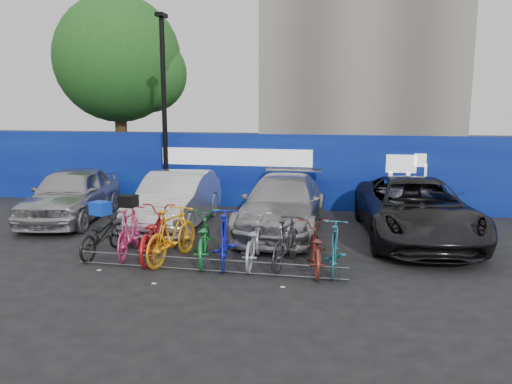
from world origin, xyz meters
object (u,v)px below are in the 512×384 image
(bike_1, at_px, (130,231))
(bike_4, at_px, (203,238))
(tree, at_px, (124,62))
(car_2, at_px, (283,204))
(bike_2, at_px, (153,233))
(car_0, at_px, (72,194))
(bike_6, at_px, (254,241))
(lamppost, at_px, (164,106))
(bike_8, at_px, (315,248))
(bike_5, at_px, (224,238))
(bike_3, at_px, (172,235))
(bike_7, at_px, (287,242))
(bike_0, at_px, (102,235))
(car_1, at_px, (176,200))
(bike_rack, at_px, (207,265))
(bike_9, at_px, (335,247))
(car_3, at_px, (415,209))

(bike_1, xyz_separation_m, bike_4, (1.70, -0.04, -0.04))
(tree, xyz_separation_m, car_2, (7.75, -6.97, -4.35))
(car_2, distance_m, bike_2, 3.82)
(car_2, relative_size, bike_2, 2.37)
(car_0, distance_m, bike_6, 6.69)
(lamppost, distance_m, bike_8, 8.08)
(bike_5, bearing_deg, bike_8, 167.04)
(bike_3, height_order, bike_7, bike_3)
(lamppost, distance_m, bike_4, 6.61)
(bike_6, distance_m, bike_7, 0.71)
(car_0, xyz_separation_m, bike_5, (5.41, -3.10, -0.20))
(bike_0, bearing_deg, car_1, -100.42)
(bike_0, distance_m, bike_6, 3.45)
(bike_4, distance_m, bike_5, 0.53)
(tree, height_order, bike_rack, tree)
(bike_1, bearing_deg, bike_5, 165.18)
(car_1, distance_m, bike_7, 4.52)
(bike_7, bearing_deg, car_2, -69.96)
(tree, bearing_deg, bike_8, -48.66)
(bike_2, distance_m, bike_9, 3.93)
(car_2, height_order, bike_0, car_2)
(car_2, bearing_deg, car_3, -3.28)
(bike_0, relative_size, bike_4, 0.89)
(bike_8, height_order, bike_9, bike_9)
(lamppost, relative_size, bike_6, 3.17)
(car_2, distance_m, bike_6, 2.95)
(bike_2, bearing_deg, bike_4, 171.74)
(car_2, height_order, bike_6, car_2)
(car_2, height_order, bike_8, car_2)
(bike_6, bearing_deg, bike_2, -2.62)
(bike_2, height_order, bike_5, bike_5)
(lamppost, height_order, bike_rack, lamppost)
(car_1, relative_size, bike_8, 2.49)
(tree, height_order, bike_3, tree)
(car_0, bearing_deg, car_1, -11.92)
(car_3, distance_m, bike_9, 3.46)
(tree, height_order, car_0, tree)
(bike_4, bearing_deg, bike_5, 152.04)
(bike_1, relative_size, bike_6, 0.96)
(bike_6, height_order, bike_9, bike_9)
(car_0, distance_m, bike_9, 8.31)
(bike_1, distance_m, bike_5, 2.22)
(bike_5, height_order, bike_6, bike_5)
(car_2, bearing_deg, bike_rack, -104.90)
(bike_6, relative_size, bike_8, 1.06)
(bike_1, distance_m, bike_9, 4.51)
(bike_2, bearing_deg, bike_8, 169.28)
(bike_0, bearing_deg, bike_4, -176.72)
(car_1, xyz_separation_m, bike_8, (4.07, -3.02, -0.27))
(bike_1, height_order, bike_8, bike_1)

